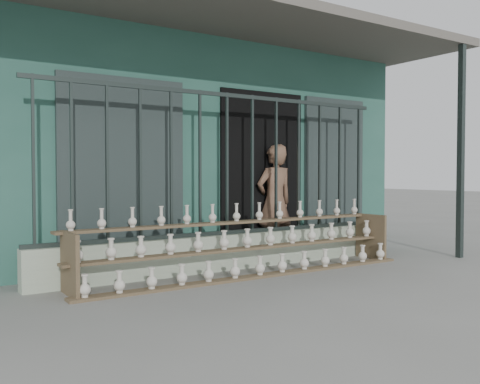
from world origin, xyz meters
TOP-DOWN VIEW (x-y plane):
  - ground at (0.00, 0.00)m, footprint 60.00×60.00m
  - workshop_building at (0.00, 4.23)m, footprint 7.40×6.60m
  - parapet_wall at (0.00, 1.30)m, footprint 5.00×0.20m
  - security_fence at (-0.00, 1.30)m, footprint 5.00×0.04m
  - shelf_rack at (0.04, 0.88)m, footprint 4.50×0.68m
  - elderly_woman at (1.02, 1.64)m, footprint 0.60×0.40m

SIDE VIEW (x-z plane):
  - ground at x=0.00m, z-range 0.00..0.00m
  - parapet_wall at x=0.00m, z-range 0.00..0.45m
  - shelf_rack at x=0.04m, z-range -0.06..0.79m
  - elderly_woman at x=1.02m, z-range 0.00..1.64m
  - security_fence at x=0.00m, z-range 0.45..2.25m
  - workshop_building at x=0.00m, z-range 0.02..3.23m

